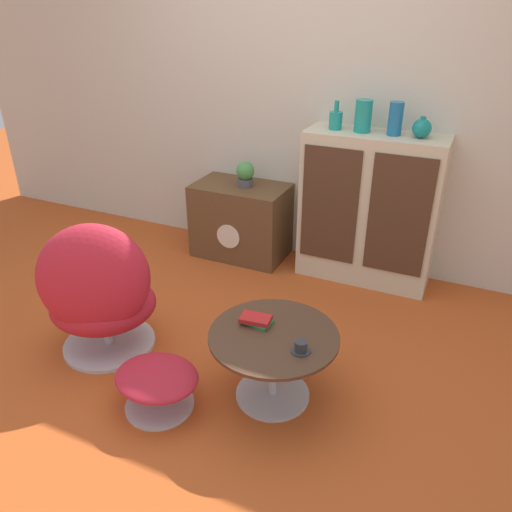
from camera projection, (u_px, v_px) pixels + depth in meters
ground_plane at (198, 362)px, 2.96m from camera, size 12.00×12.00×0.00m
wall_back at (302, 93)px, 3.69m from camera, size 6.40×0.06×2.60m
sideboard at (368, 209)px, 3.63m from camera, size 0.97×0.37×1.11m
tv_console at (241, 220)px, 4.09m from camera, size 0.75×0.46×0.60m
egg_chair at (99, 294)px, 2.87m from camera, size 0.83×0.81×0.87m
ottoman at (157, 381)px, 2.57m from camera, size 0.45×0.38×0.24m
coffee_table at (273, 354)px, 2.58m from camera, size 0.67×0.67×0.41m
vase_leftmost at (336, 120)px, 3.45m from camera, size 0.09×0.09×0.19m
vase_inner_left at (363, 116)px, 3.37m from camera, size 0.11×0.11×0.21m
vase_inner_right at (395, 119)px, 3.29m from camera, size 0.09×0.09×0.22m
vase_rightmost at (422, 128)px, 3.24m from camera, size 0.12×0.12×0.14m
potted_plant at (245, 174)px, 3.89m from camera, size 0.14×0.14×0.20m
teacup at (301, 347)px, 2.40m from camera, size 0.10×0.10×0.06m
book_stack at (256, 320)px, 2.61m from camera, size 0.17×0.12×0.04m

